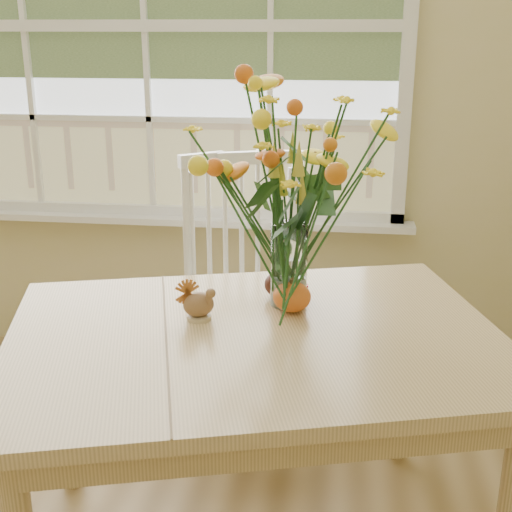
# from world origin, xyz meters

# --- Properties ---
(wall_back) EXTENTS (4.00, 0.02, 2.70)m
(wall_back) POSITION_xyz_m (0.00, 2.25, 1.35)
(wall_back) COLOR #D6CB89
(wall_back) RESTS_ON floor
(window) EXTENTS (2.42, 0.12, 1.74)m
(window) POSITION_xyz_m (0.00, 2.21, 1.53)
(window) COLOR silver
(window) RESTS_ON wall_back
(dining_table) EXTENTS (1.59, 1.32, 0.74)m
(dining_table) POSITION_xyz_m (0.65, 0.90, 0.64)
(dining_table) COLOR tan
(dining_table) RESTS_ON floor
(windsor_chair) EXTENTS (0.62, 0.60, 1.06)m
(windsor_chair) POSITION_xyz_m (0.52, 1.70, 0.59)
(windsor_chair) COLOR white
(windsor_chair) RESTS_ON floor
(flower_vase) EXTENTS (0.53, 0.53, 0.63)m
(flower_vase) POSITION_xyz_m (0.72, 1.12, 1.11)
(flower_vase) COLOR white
(flower_vase) RESTS_ON dining_table
(pumpkin) EXTENTS (0.11, 0.11, 0.09)m
(pumpkin) POSITION_xyz_m (0.74, 1.06, 0.78)
(pumpkin) COLOR #D45718
(pumpkin) RESTS_ON dining_table
(turkey_figurine) EXTENTS (0.11, 0.10, 0.11)m
(turkey_figurine) POSITION_xyz_m (0.48, 0.97, 0.78)
(turkey_figurine) COLOR #CCB78C
(turkey_figurine) RESTS_ON dining_table
(dark_gourd) EXTENTS (0.13, 0.10, 0.08)m
(dark_gourd) POSITION_xyz_m (0.69, 1.17, 0.77)
(dark_gourd) COLOR #38160F
(dark_gourd) RESTS_ON dining_table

